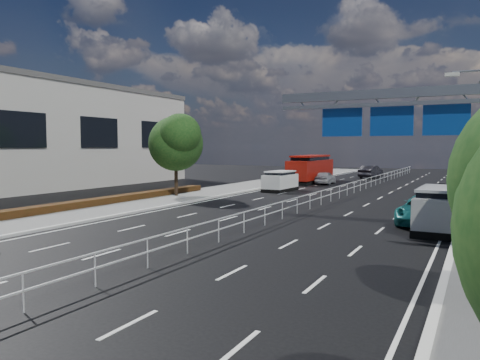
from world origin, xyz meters
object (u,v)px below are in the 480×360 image
at_px(silver_minivan, 442,210).
at_px(near_car_dark, 371,172).
at_px(overhead_gantry, 408,114).
at_px(pedestrian_b, 476,191).
at_px(white_minivan, 280,181).
at_px(parked_car_dark, 443,194).
at_px(red_bus, 311,168).
at_px(parked_car_teal, 426,210).
at_px(near_car_silver, 325,178).

bearing_deg(silver_minivan, near_car_dark, 107.87).
distance_m(overhead_gantry, near_car_dark, 40.76).
relative_size(near_car_dark, pedestrian_b, 3.18).
height_order(white_minivan, parked_car_dark, white_minivan).
bearing_deg(red_bus, overhead_gantry, -64.20).
bearing_deg(overhead_gantry, near_car_dark, 103.85).
bearing_deg(overhead_gantry, parked_car_teal, 78.24).
bearing_deg(red_bus, near_car_silver, -36.86).
bearing_deg(pedestrian_b, parked_car_dark, 63.12).
distance_m(white_minivan, pedestrian_b, 16.29).
bearing_deg(parked_car_teal, parked_car_dark, 90.80).
height_order(overhead_gantry, parked_car_dark, overhead_gantry).
relative_size(near_car_silver, pedestrian_b, 2.62).
height_order(parked_car_teal, pedestrian_b, pedestrian_b).
bearing_deg(white_minivan, near_car_silver, 85.28).
distance_m(parked_car_dark, pedestrian_b, 2.39).
xyz_separation_m(parked_car_dark, pedestrian_b, (2.06, 1.17, 0.25)).
xyz_separation_m(red_bus, near_car_silver, (2.22, -1.61, -0.93)).
bearing_deg(parked_car_dark, silver_minivan, -80.44).
bearing_deg(near_car_dark, parked_car_dark, 118.96).
relative_size(red_bus, near_car_silver, 2.54).
distance_m(near_car_dark, silver_minivan, 39.83).
xyz_separation_m(overhead_gantry, parked_car_teal, (0.63, 3.03, -4.85)).
bearing_deg(parked_car_dark, near_car_silver, 139.37).
relative_size(overhead_gantry, parked_car_teal, 1.89).
xyz_separation_m(silver_minivan, parked_car_dark, (-0.76, 12.04, -0.37)).
relative_size(overhead_gantry, parked_car_dark, 2.20).
bearing_deg(red_bus, pedestrian_b, -40.19).
distance_m(near_car_dark, parked_car_teal, 37.71).
relative_size(near_car_silver, silver_minivan, 0.80).
bearing_deg(parked_car_teal, overhead_gantry, -100.02).
bearing_deg(overhead_gantry, white_minivan, 128.43).
bearing_deg(pedestrian_b, near_car_silver, -6.19).
distance_m(white_minivan, parked_car_dark, 14.50).
xyz_separation_m(near_car_silver, silver_minivan, (13.58, -25.59, 0.35)).
xyz_separation_m(white_minivan, near_car_silver, (1.23, 9.97, -0.22)).
distance_m(overhead_gantry, near_car_silver, 29.67).
height_order(overhead_gantry, pedestrian_b, overhead_gantry).
xyz_separation_m(near_car_silver, parked_car_teal, (12.65, -23.65, 0.05)).
distance_m(red_bus, near_car_dark, 11.94).
bearing_deg(near_car_silver, parked_car_dark, 130.25).
xyz_separation_m(near_car_silver, parked_car_dark, (12.82, -13.54, -0.03)).
bearing_deg(red_bus, near_car_dark, 66.62).
height_order(near_car_silver, pedestrian_b, pedestrian_b).
bearing_deg(parked_car_dark, white_minivan, 171.67).
relative_size(near_car_silver, near_car_dark, 0.82).
height_order(overhead_gantry, near_car_silver, overhead_gantry).
relative_size(red_bus, parked_car_teal, 1.94).
distance_m(near_car_silver, silver_minivan, 28.97).
relative_size(parked_car_teal, pedestrian_b, 3.44).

